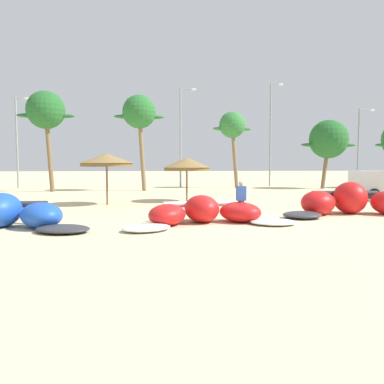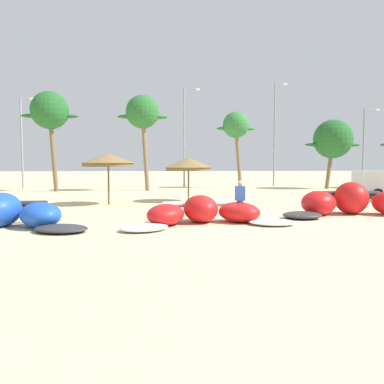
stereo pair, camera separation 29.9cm
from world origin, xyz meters
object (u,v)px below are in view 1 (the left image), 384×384
(lamppost_east, at_px, (360,143))
(lamppost_east_center, at_px, (271,130))
(lamppost_west_center, at_px, (182,132))
(kite_left, at_px, (204,213))
(lamppost_west, at_px, (18,138))
(beach_umbrella_near_van, at_px, (107,160))
(palm_left, at_px, (46,111))
(beach_umbrella_middle, at_px, (187,164))
(person_near_kites, at_px, (241,201))
(palm_left_of_gap, at_px, (139,113))
(kite_left_of_center, at_px, (354,202))
(palm_center_left, at_px, (232,126))
(palm_center_right, at_px, (329,140))

(lamppost_east, bearing_deg, lamppost_east_center, 175.54)
(lamppost_west_center, relative_size, lamppost_east, 1.22)
(kite_left, distance_m, lamppost_east, 32.09)
(lamppost_west, relative_size, lamppost_west_center, 0.87)
(beach_umbrella_near_van, xyz_separation_m, palm_left, (-6.01, 11.46, 4.19))
(beach_umbrella_near_van, distance_m, lamppost_east, 30.10)
(lamppost_east_center, distance_m, lamppost_east, 9.69)
(beach_umbrella_near_van, xyz_separation_m, lamppost_west, (-9.95, 16.79, 2.35))
(beach_umbrella_near_van, xyz_separation_m, beach_umbrella_middle, (4.66, 1.42, -0.23))
(person_near_kites, distance_m, palm_left_of_gap, 20.36)
(palm_left_of_gap, bearing_deg, person_near_kites, -77.76)
(person_near_kites, bearing_deg, beach_umbrella_near_van, 128.32)
(lamppost_west_center, bearing_deg, kite_left_of_center, -76.45)
(beach_umbrella_middle, relative_size, lamppost_west, 0.33)
(lamppost_west, bearing_deg, lamppost_east_center, 1.41)
(lamppost_west_center, bearing_deg, beach_umbrella_near_van, -108.98)
(beach_umbrella_near_van, xyz_separation_m, palm_center_left, (10.64, 14.96, 3.50))
(lamppost_west_center, height_order, lamppost_east, lamppost_west_center)
(kite_left_of_center, relative_size, person_near_kites, 4.54)
(kite_left, height_order, beach_umbrella_near_van, beach_umbrella_near_van)
(palm_center_left, xyz_separation_m, lamppost_west, (-20.59, 1.83, -1.15))
(palm_left_of_gap, distance_m, lamppost_east_center, 14.88)
(person_near_kites, distance_m, lamppost_west, 29.12)
(kite_left_of_center, bearing_deg, lamppost_west_center, 103.55)
(palm_center_left, relative_size, lamppost_west_center, 0.74)
(lamppost_east_center, bearing_deg, person_near_kites, -111.14)
(kite_left, xyz_separation_m, palm_center_left, (6.29, 22.51, 5.60))
(person_near_kites, bearing_deg, palm_left_of_gap, 102.24)
(person_near_kites, height_order, palm_center_left, palm_center_left)
(kite_left_of_center, height_order, palm_left, palm_left)
(kite_left, distance_m, person_near_kites, 1.54)
(beach_umbrella_middle, relative_size, lamppost_west_center, 0.29)
(lamppost_west_center, bearing_deg, palm_left_of_gap, -127.86)
(beach_umbrella_middle, height_order, lamppost_east_center, lamppost_east_center)
(person_near_kites, xyz_separation_m, lamppost_west, (-15.77, 24.15, 4.04))
(lamppost_west, relative_size, lamppost_east_center, 0.81)
(beach_umbrella_middle, height_order, lamppost_west_center, lamppost_west_center)
(palm_center_right, relative_size, lamppost_east_center, 0.60)
(person_near_kites, xyz_separation_m, lamppost_east_center, (9.58, 24.77, 5.11))
(palm_center_right, bearing_deg, kite_left_of_center, -113.52)
(palm_center_left, xyz_separation_m, palm_center_right, (8.78, -2.31, -1.36))
(person_near_kites, distance_m, palm_center_left, 23.41)
(palm_center_left, bearing_deg, kite_left_of_center, -87.93)
(lamppost_west, relative_size, lamppost_east, 1.06)
(palm_center_right, height_order, lamppost_east_center, lamppost_east_center)
(beach_umbrella_middle, distance_m, palm_center_left, 15.26)
(kite_left_of_center, distance_m, lamppost_east_center, 24.16)
(person_near_kites, relative_size, lamppost_east_center, 0.15)
(lamppost_west_center, distance_m, lamppost_east, 19.13)
(palm_left_of_gap, height_order, palm_center_left, palm_left_of_gap)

